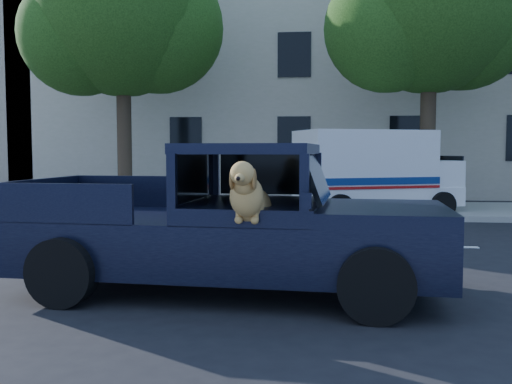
{
  "coord_description": "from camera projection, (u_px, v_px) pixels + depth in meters",
  "views": [
    {
      "loc": [
        1.86,
        -7.28,
        1.78
      ],
      "look_at": [
        1.15,
        -0.7,
        1.29
      ],
      "focal_mm": 40.0,
      "sensor_mm": 36.0,
      "label": 1
    }
  ],
  "objects": [
    {
      "name": "ground",
      "position": [
        176.0,
        285.0,
        7.55
      ],
      "size": [
        120.0,
        120.0,
        0.0
      ],
      "primitive_type": "plane",
      "color": "black",
      "rests_on": "ground"
    },
    {
      "name": "far_sidewalk",
      "position": [
        253.0,
        209.0,
        16.67
      ],
      "size": [
        60.0,
        4.0,
        0.15
      ],
      "primitive_type": "cube",
      "color": "gray",
      "rests_on": "ground"
    },
    {
      "name": "lane_stripes",
      "position": [
        324.0,
        245.0,
        10.71
      ],
      "size": [
        21.6,
        0.14,
        0.01
      ],
      "primitive_type": null,
      "color": "silver",
      "rests_on": "ground"
    },
    {
      "name": "street_tree_left",
      "position": [
        124.0,
        19.0,
        17.1
      ],
      "size": [
        6.0,
        5.2,
        8.6
      ],
      "color": "#332619",
      "rests_on": "ground"
    },
    {
      "name": "street_tree_mid",
      "position": [
        431.0,
        11.0,
        16.13
      ],
      "size": [
        6.0,
        5.2,
        8.6
      ],
      "color": "#332619",
      "rests_on": "ground"
    },
    {
      "name": "building_main",
      "position": [
        346.0,
        83.0,
        23.26
      ],
      "size": [
        26.0,
        6.0,
        9.0
      ],
      "primitive_type": "cube",
      "color": "beige",
      "rests_on": "ground"
    },
    {
      "name": "pickup_truck",
      "position": [
        225.0,
        243.0,
        7.11
      ],
      "size": [
        5.32,
        2.83,
        1.86
      ],
      "rotation": [
        0.0,
        0.0,
        -0.07
      ],
      "color": "black",
      "rests_on": "ground"
    },
    {
      "name": "mail_truck",
      "position": [
        373.0,
        179.0,
        15.32
      ],
      "size": [
        4.61,
        3.37,
        2.3
      ],
      "rotation": [
        0.0,
        0.0,
        0.38
      ],
      "color": "silver",
      "rests_on": "ground"
    }
  ]
}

